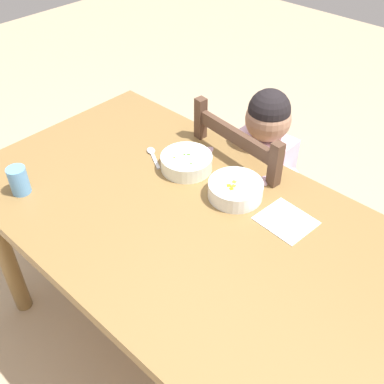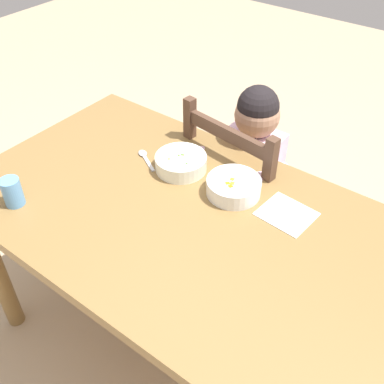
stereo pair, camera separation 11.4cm
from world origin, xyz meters
The scene contains 9 objects.
ground_plane centered at (0.00, 0.00, 0.00)m, with size 8.00×8.00×0.00m, color tan.
dining_table centered at (0.00, 0.00, 0.65)m, with size 1.54×0.86×0.75m.
dining_chair centered at (-0.07, 0.48, 0.45)m, with size 0.47×0.47×0.91m.
child_figure centered at (-0.07, 0.47, 0.64)m, with size 0.32×0.31×0.97m.
bowl_of_peas centered at (-0.18, 0.18, 0.78)m, with size 0.18×0.18×0.06m.
bowl_of_carrots centered at (0.04, 0.18, 0.78)m, with size 0.18×0.18×0.06m.
spoon centered at (-0.33, 0.15, 0.75)m, with size 0.13×0.09×0.01m.
drinking_cup centered at (-0.49, -0.29, 0.80)m, with size 0.06×0.06×0.10m, color #5F9FDC.
paper_napkin centered at (0.23, 0.19, 0.75)m, with size 0.16×0.14×0.00m, color white.
Camera 1 is at (0.72, -0.76, 1.73)m, focal length 42.85 mm.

